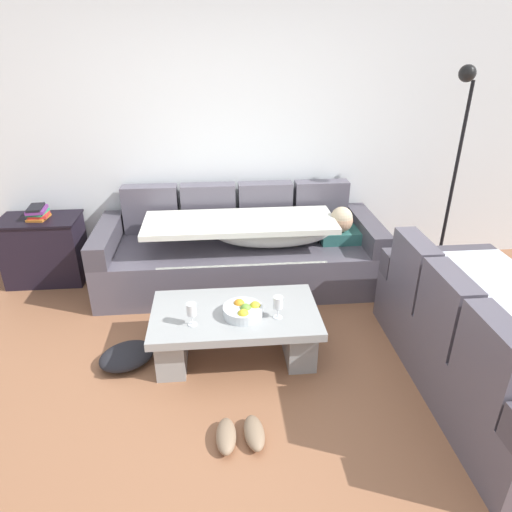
{
  "coord_description": "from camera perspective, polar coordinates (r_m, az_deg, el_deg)",
  "views": [
    {
      "loc": [
        -0.0,
        -2.23,
        2.16
      ],
      "look_at": [
        0.3,
        1.06,
        0.55
      ],
      "focal_mm": 31.85,
      "sensor_mm": 36.0,
      "label": 1
    }
  ],
  "objects": [
    {
      "name": "wine_glass_near_right",
      "position": [
        3.15,
        2.81,
        -5.96
      ],
      "size": [
        0.07,
        0.07,
        0.17
      ],
      "color": "silver",
      "rests_on": "coffee_table"
    },
    {
      "name": "couch_along_wall",
      "position": [
        4.28,
        -1.42,
        0.59
      ],
      "size": [
        2.58,
        0.92,
        0.88
      ],
      "color": "#56515E",
      "rests_on": "ground_plane"
    },
    {
      "name": "fruit_bowl",
      "position": [
        3.21,
        -1.55,
        -6.86
      ],
      "size": [
        0.28,
        0.28,
        0.1
      ],
      "color": "silver",
      "rests_on": "coffee_table"
    },
    {
      "name": "side_cabinet",
      "position": [
        4.77,
        -25.0,
        0.73
      ],
      "size": [
        0.72,
        0.44,
        0.64
      ],
      "color": "black",
      "rests_on": "ground_plane"
    },
    {
      "name": "pair_of_shoes",
      "position": [
        2.87,
        -2.01,
        -21.49
      ],
      "size": [
        0.3,
        0.28,
        0.09
      ],
      "color": "#8C7259",
      "rests_on": "ground_plane"
    },
    {
      "name": "coffee_table",
      "position": [
        3.36,
        -2.59,
        -8.96
      ],
      "size": [
        1.2,
        0.68,
        0.38
      ],
      "color": "#989B9B",
      "rests_on": "ground_plane"
    },
    {
      "name": "back_wall",
      "position": [
        4.45,
        -5.3,
        15.4
      ],
      "size": [
        9.0,
        0.1,
        2.7
      ],
      "primitive_type": "cube",
      "color": "white",
      "rests_on": "ground_plane"
    },
    {
      "name": "ground_plane",
      "position": [
        3.11,
        -3.92,
        -18.19
      ],
      "size": [
        14.0,
        14.0,
        0.0
      ],
      "primitive_type": "plane",
      "color": "#935F40"
    },
    {
      "name": "floor_lamp",
      "position": [
        4.56,
        23.62,
        10.6
      ],
      "size": [
        0.33,
        0.31,
        1.95
      ],
      "color": "black",
      "rests_on": "ground_plane"
    },
    {
      "name": "crumpled_garment",
      "position": [
        3.51,
        -15.91,
        -11.98
      ],
      "size": [
        0.51,
        0.48,
        0.12
      ],
      "primitive_type": "ellipsoid",
      "rotation": [
        0.0,
        0.0,
        0.56
      ],
      "color": "#232328",
      "rests_on": "ground_plane"
    },
    {
      "name": "wine_glass_near_left",
      "position": [
        3.1,
        -8.08,
        -6.77
      ],
      "size": [
        0.07,
        0.07,
        0.17
      ],
      "color": "silver",
      "rests_on": "coffee_table"
    },
    {
      "name": "book_stack_on_cabinet",
      "position": [
        4.63,
        -25.74,
        4.96
      ],
      "size": [
        0.19,
        0.24,
        0.12
      ],
      "color": "#B76623",
      "rests_on": "side_cabinet"
    },
    {
      "name": "couch_near_window",
      "position": [
        3.39,
        27.47,
        -10.05
      ],
      "size": [
        0.92,
        1.89,
        0.88
      ],
      "rotation": [
        0.0,
        0.0,
        1.57
      ],
      "color": "#56515E",
      "rests_on": "ground_plane"
    }
  ]
}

